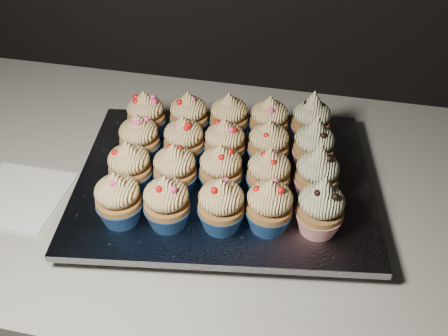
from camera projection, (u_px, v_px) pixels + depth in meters
The scene contains 25 objects.
cabinet at pixel (177, 329), 1.13m from camera, with size 2.40×0.60×0.86m, color black.
worktop at pixel (161, 180), 0.84m from camera, with size 2.44×0.64×0.04m, color beige.
napkin at pixel (19, 196), 0.77m from camera, with size 0.14×0.14×0.00m, color white.
baking_tray at pixel (224, 187), 0.78m from camera, with size 0.41×0.31×0.02m, color black.
foil_lining at pixel (224, 179), 0.77m from camera, with size 0.44×0.34×0.01m, color silver.
cupcake_0 at pixel (118, 199), 0.67m from camera, with size 0.06×0.06×0.08m.
cupcake_1 at pixel (167, 203), 0.66m from camera, with size 0.06×0.06×0.08m.
cupcake_2 at pixel (221, 205), 0.66m from camera, with size 0.06×0.06×0.08m.
cupcake_3 at pixel (269, 206), 0.66m from camera, with size 0.06×0.06×0.08m.
cupcake_4 at pixel (321, 208), 0.65m from camera, with size 0.06×0.06×0.10m.
cupcake_5 at pixel (130, 167), 0.72m from camera, with size 0.06×0.06×0.08m.
cupcake_6 at pixel (175, 170), 0.71m from camera, with size 0.06×0.06×0.08m.
cupcake_7 at pixel (221, 170), 0.71m from camera, with size 0.06×0.06×0.08m.
cupcake_8 at pixel (269, 174), 0.71m from camera, with size 0.06×0.06×0.08m.
cupcake_9 at pixel (317, 174), 0.70m from camera, with size 0.06×0.06×0.10m.
cupcake_10 at pixel (139, 139), 0.77m from camera, with size 0.06×0.06×0.08m.
cupcake_11 at pixel (184, 141), 0.77m from camera, with size 0.06×0.06×0.08m.
cupcake_12 at pixel (225, 144), 0.76m from camera, with size 0.06×0.06×0.08m.
cupcake_13 at pixel (268, 145), 0.76m from camera, with size 0.06×0.06×0.08m.
cupcake_14 at pixel (314, 146), 0.75m from camera, with size 0.06×0.06×0.10m.
cupcake_15 at pixel (146, 116), 0.82m from camera, with size 0.06×0.06×0.08m.
cupcake_16 at pixel (189, 116), 0.82m from camera, with size 0.06×0.06×0.08m.
cupcake_17 at pixel (229, 118), 0.81m from camera, with size 0.06×0.06×0.08m.
cupcake_18 at pixel (269, 121), 0.81m from camera, with size 0.06×0.06×0.08m.
cupcake_19 at pixel (311, 120), 0.81m from camera, with size 0.06×0.06×0.10m.
Camera 1 is at (0.24, 1.11, 1.43)m, focal length 40.00 mm.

